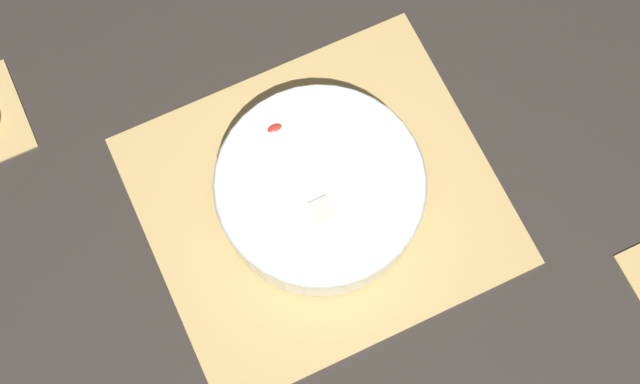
{
  "coord_description": "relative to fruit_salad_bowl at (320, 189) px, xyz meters",
  "views": [
    {
      "loc": [
        0.14,
        0.29,
        1.02
      ],
      "look_at": [
        0.0,
        0.0,
        0.03
      ],
      "focal_mm": 50.0,
      "sensor_mm": 36.0,
      "label": 1
    }
  ],
  "objects": [
    {
      "name": "ground_plane",
      "position": [
        0.0,
        0.0,
        -0.04
      ],
      "size": [
        6.0,
        6.0,
        0.0
      ],
      "primitive_type": "plane",
      "color": "#2D2823"
    },
    {
      "name": "fruit_salad_bowl",
      "position": [
        0.0,
        0.0,
        0.0
      ],
      "size": [
        0.24,
        0.24,
        0.07
      ],
      "color": "silver",
      "rests_on": "bamboo_mat_center"
    },
    {
      "name": "bamboo_mat_center",
      "position": [
        0.0,
        0.0,
        -0.04
      ],
      "size": [
        0.41,
        0.36,
        0.01
      ],
      "color": "tan",
      "rests_on": "ground_plane"
    }
  ]
}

